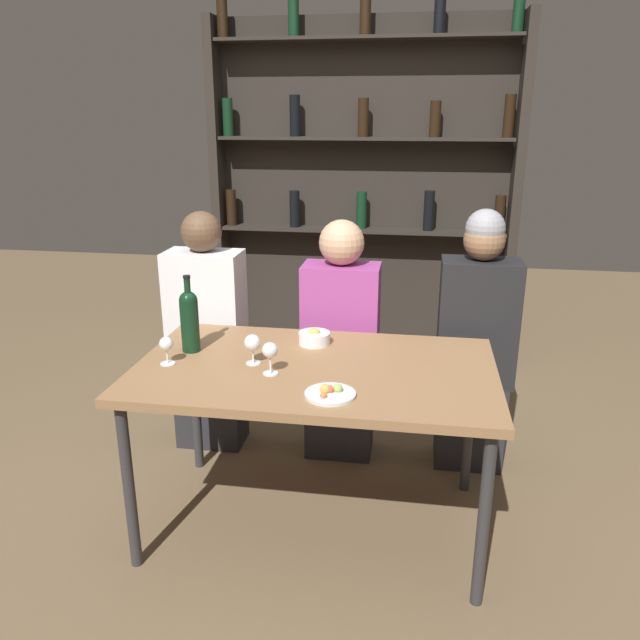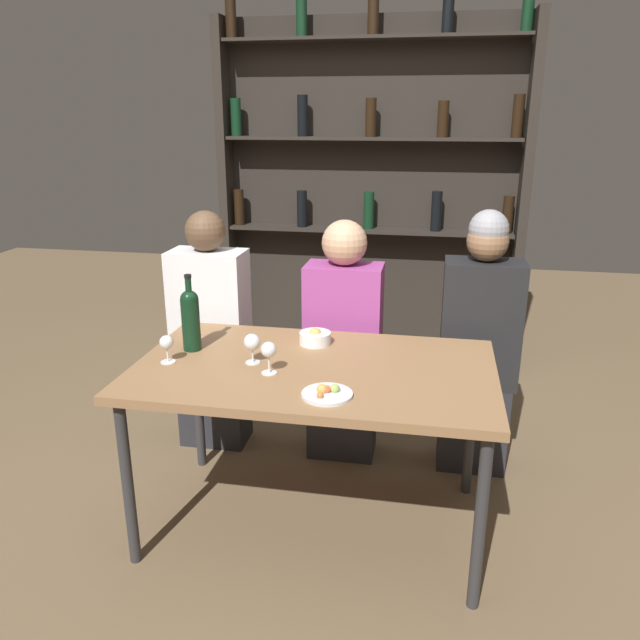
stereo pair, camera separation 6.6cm
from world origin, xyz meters
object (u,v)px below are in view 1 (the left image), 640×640
object	(u,v)px
wine_glass_2	(166,345)
seated_person_right	(475,347)
wine_glass_0	(270,352)
seated_person_left	(208,339)
snack_bowl	(314,337)
wine_glass_1	(253,344)
food_plate_0	(330,393)
seated_person_center	(340,347)
wine_bottle	(189,318)

from	to	relation	value
wine_glass_2	seated_person_right	bearing A→B (deg)	28.79
wine_glass_0	seated_person_left	xyz separation A→B (m)	(-0.51, 0.73, -0.24)
wine_glass_0	snack_bowl	bearing A→B (deg)	72.40
wine_glass_1	seated_person_left	distance (m)	0.79
wine_glass_0	wine_glass_1	bearing A→B (deg)	135.62
wine_glass_1	seated_person_left	xyz separation A→B (m)	(-0.42, 0.64, -0.23)
food_plate_0	seated_person_right	bearing A→B (deg)	56.77
wine_glass_1	wine_glass_2	world-z (taller)	wine_glass_1
wine_glass_1	seated_person_center	size ratio (longest dim) A/B	0.10
wine_bottle	wine_glass_1	xyz separation A→B (m)	(0.29, -0.10, -0.06)
food_plate_0	seated_person_left	world-z (taller)	seated_person_left
wine_glass_0	seated_person_center	xyz separation A→B (m)	(0.18, 0.73, -0.25)
food_plate_0	snack_bowl	xyz separation A→B (m)	(-0.14, 0.51, 0.02)
snack_bowl	seated_person_center	size ratio (longest dim) A/B	0.11
wine_glass_1	wine_glass_2	bearing A→B (deg)	-170.20
wine_glass_0	seated_person_right	size ratio (longest dim) A/B	0.10
wine_bottle	seated_person_left	world-z (taller)	seated_person_left
seated_person_left	seated_person_right	xyz separation A→B (m)	(1.34, 0.00, 0.03)
seated_person_right	wine_glass_1	bearing A→B (deg)	-145.52
wine_bottle	wine_glass_2	world-z (taller)	wine_bottle
wine_glass_1	seated_person_center	bearing A→B (deg)	66.76
wine_glass_0	wine_glass_2	distance (m)	0.43
seated_person_center	wine_glass_2	bearing A→B (deg)	-131.32
seated_person_left	seated_person_center	distance (m)	0.69
seated_person_center	wine_bottle	bearing A→B (deg)	-136.49
wine_bottle	seated_person_center	distance (m)	0.84
wine_bottle	wine_glass_0	bearing A→B (deg)	-25.92
wine_bottle	seated_person_left	xyz separation A→B (m)	(-0.12, 0.54, -0.29)
seated_person_left	snack_bowl	bearing A→B (deg)	-31.11
snack_bowl	seated_person_right	bearing A→B (deg)	27.41
wine_glass_2	seated_person_left	xyz separation A→B (m)	(-0.08, 0.69, -0.23)
wine_glass_1	food_plate_0	distance (m)	0.43
wine_bottle	wine_glass_2	bearing A→B (deg)	-105.42
wine_bottle	seated_person_left	bearing A→B (deg)	102.69
wine_bottle	wine_glass_1	world-z (taller)	wine_bottle
wine_glass_0	seated_person_center	bearing A→B (deg)	76.06
wine_bottle	wine_glass_2	xyz separation A→B (m)	(-0.04, -0.16, -0.07)
wine_glass_1	snack_bowl	size ratio (longest dim) A/B	0.90
snack_bowl	seated_person_left	bearing A→B (deg)	148.89
food_plate_0	seated_person_left	size ratio (longest dim) A/B	0.15
wine_bottle	seated_person_right	world-z (taller)	seated_person_right
seated_person_center	seated_person_right	xyz separation A→B (m)	(0.65, 0.00, 0.04)
wine_glass_2	snack_bowl	world-z (taller)	wine_glass_2
wine_glass_0	seated_person_center	size ratio (longest dim) A/B	0.11
wine_glass_1	food_plate_0	world-z (taller)	wine_glass_1
seated_person_right	wine_bottle	bearing A→B (deg)	-156.18
wine_glass_0	seated_person_left	bearing A→B (deg)	124.97
food_plate_0	snack_bowl	distance (m)	0.53
wine_glass_1	snack_bowl	world-z (taller)	wine_glass_1
wine_glass_2	seated_person_right	xyz separation A→B (m)	(1.26, 0.69, -0.19)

